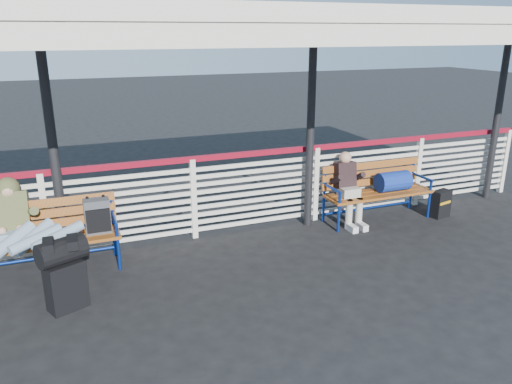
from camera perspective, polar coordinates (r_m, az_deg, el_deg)
name	(u,v)px	position (r m, az deg, el deg)	size (l,w,h in m)	color
ground	(238,297)	(5.89, -2.07, -11.95)	(60.00, 60.00, 0.00)	black
fence	(193,195)	(7.29, -7.17, -0.37)	(12.08, 0.08, 1.24)	silver
canopy	(209,21)	(5.93, -5.41, 18.90)	(12.60, 3.60, 3.16)	silver
luggage_stack	(64,271)	(5.85, -21.07, -8.45)	(0.57, 0.46, 0.83)	black
bench_left	(60,227)	(6.75, -21.53, -3.69)	(1.80, 0.56, 0.92)	#A66220
bench_right	(383,184)	(8.29, 14.36, 0.91)	(1.80, 0.56, 0.92)	#A66220
traveler_man	(28,231)	(6.40, -24.57, -4.13)	(0.93, 1.64, 0.77)	#96B3CA
companion_person	(348,188)	(7.92, 10.51, 0.46)	(0.32, 0.66, 1.15)	#B3AFA2
suitcase_side	(441,204)	(8.74, 20.36, -1.26)	(0.36, 0.26, 0.45)	black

